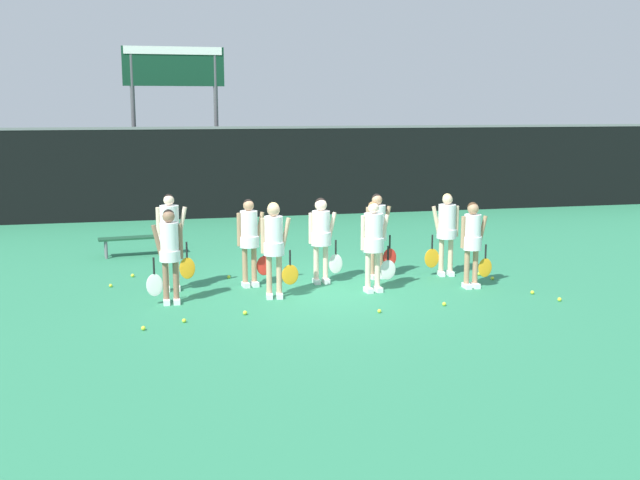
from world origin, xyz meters
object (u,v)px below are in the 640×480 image
at_px(tennis_ball_0, 479,274).
at_px(tennis_ball_2, 133,275).
at_px(scoreboard, 174,86).
at_px(tennis_ball_1, 492,278).
at_px(tennis_ball_10, 184,321).
at_px(player_1, 274,242).
at_px(tennis_ball_4, 111,286).
at_px(bench_courtside, 138,239).
at_px(tennis_ball_6, 245,313).
at_px(player_5, 249,235).
at_px(player_7, 377,229).
at_px(tennis_ball_11, 560,299).
at_px(tennis_ball_8, 229,277).
at_px(player_8, 446,227).
at_px(tennis_ball_9, 444,304).
at_px(tennis_ball_3, 379,311).
at_px(tennis_ball_5, 532,292).
at_px(tennis_ball_7, 143,328).
at_px(player_2, 373,239).
at_px(player_3, 472,238).
at_px(player_4, 170,234).
at_px(player_6, 321,233).
at_px(player_0, 169,249).

distance_m(tennis_ball_0, tennis_ball_2, 6.94).
height_order(scoreboard, tennis_ball_0, scoreboard).
distance_m(tennis_ball_1, tennis_ball_10, 6.26).
height_order(player_1, tennis_ball_4, player_1).
xyz_separation_m(scoreboard, bench_courtside, (-1.19, -7.09, -3.62)).
bearing_deg(tennis_ball_6, player_5, 79.77).
relative_size(scoreboard, tennis_ball_0, 80.63).
xyz_separation_m(bench_courtside, player_7, (4.61, -3.41, 0.62)).
xyz_separation_m(player_5, tennis_ball_11, (5.11, -2.33, -0.94)).
bearing_deg(tennis_ball_4, tennis_ball_8, 5.79).
distance_m(player_8, tennis_ball_6, 4.84).
relative_size(player_8, tennis_ball_9, 23.93).
bearing_deg(bench_courtside, tennis_ball_3, -62.95).
xyz_separation_m(tennis_ball_5, tennis_ball_7, (-6.87, -0.69, 0.00)).
bearing_deg(tennis_ball_1, tennis_ball_11, -77.14).
xyz_separation_m(tennis_ball_0, tennis_ball_4, (-7.18, 0.64, 0.00)).
distance_m(player_2, tennis_ball_11, 3.42).
xyz_separation_m(player_3, tennis_ball_5, (0.88, -0.72, -0.91)).
xyz_separation_m(tennis_ball_4, tennis_ball_7, (0.60, -2.97, 0.00)).
bearing_deg(tennis_ball_4, player_8, -4.13).
bearing_deg(tennis_ball_6, tennis_ball_11, -3.98).
bearing_deg(tennis_ball_11, tennis_ball_10, 178.63).
height_order(tennis_ball_7, tennis_ball_9, same).
relative_size(tennis_ball_7, tennis_ball_9, 1.00).
bearing_deg(bench_courtside, tennis_ball_11, -45.75).
xyz_separation_m(tennis_ball_1, tennis_ball_9, (-1.68, -1.61, 0.00)).
distance_m(player_4, tennis_ball_11, 7.04).
xyz_separation_m(player_4, tennis_ball_2, (-0.73, 1.27, -1.03)).
bearing_deg(player_1, tennis_ball_10, -137.26).
height_order(tennis_ball_3, tennis_ball_9, tennis_ball_9).
distance_m(tennis_ball_2, tennis_ball_4, 0.87).
xyz_separation_m(bench_courtside, tennis_ball_8, (1.75, -2.79, -0.34)).
relative_size(tennis_ball_0, tennis_ball_1, 0.95).
bearing_deg(tennis_ball_5, tennis_ball_8, 154.37).
bearing_deg(tennis_ball_2, tennis_ball_11, -26.38).
xyz_separation_m(tennis_ball_1, tennis_ball_11, (0.41, -1.78, 0.00)).
bearing_deg(tennis_ball_1, player_1, -174.66).
relative_size(player_6, tennis_ball_11, 23.13).
height_order(tennis_ball_7, tennis_ball_11, tennis_ball_11).
relative_size(player_5, tennis_ball_10, 24.74).
relative_size(player_3, tennis_ball_5, 23.65).
distance_m(player_3, player_8, 1.09).
xyz_separation_m(player_0, player_4, (0.05, 0.97, 0.10)).
relative_size(player_8, tennis_ball_8, 25.38).
bearing_deg(tennis_ball_11, player_1, 164.07).
bearing_deg(player_8, tennis_ball_9, -105.80).
bearing_deg(tennis_ball_0, bench_courtside, 151.29).
xyz_separation_m(tennis_ball_9, tennis_ball_11, (2.08, -0.17, 0.00)).
bearing_deg(player_2, tennis_ball_2, 146.12).
relative_size(tennis_ball_1, tennis_ball_2, 0.97).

